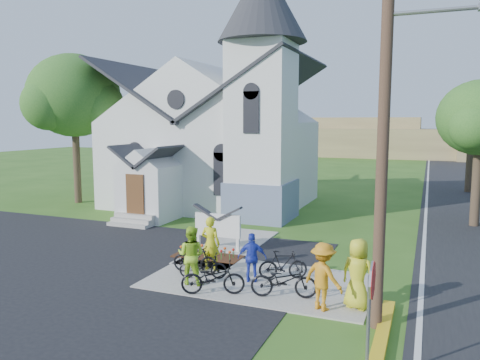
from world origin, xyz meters
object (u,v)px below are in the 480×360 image
at_px(stop_sign, 371,297).
at_px(cyclist_4, 358,274).
at_px(cyclist_3, 323,276).
at_px(bike_3, 283,265).
at_px(cyclist_1, 191,255).
at_px(cyclist_2, 252,257).
at_px(utility_pole, 387,107).
at_px(bike_1, 195,259).
at_px(bike_4, 284,280).
at_px(bike_2, 213,278).
at_px(bike_0, 203,266).
at_px(church_sign, 218,226).
at_px(cyclist_0, 211,243).

bearing_deg(stop_sign, cyclist_4, 101.46).
bearing_deg(cyclist_3, bike_3, -23.92).
bearing_deg(cyclist_1, cyclist_2, -158.17).
bearing_deg(utility_pole, bike_1, 162.80).
height_order(stop_sign, cyclist_3, stop_sign).
bearing_deg(bike_3, bike_4, 172.85).
height_order(stop_sign, cyclist_2, stop_sign).
xyz_separation_m(utility_pole, cyclist_1, (-5.74, 0.95, -4.44)).
bearing_deg(bike_2, cyclist_3, -110.76).
bearing_deg(bike_1, stop_sign, -130.63).
relative_size(bike_2, cyclist_4, 0.97).
bearing_deg(bike_2, bike_0, 15.61).
height_order(cyclist_2, bike_4, cyclist_2).
height_order(cyclist_1, bike_3, cyclist_1).
bearing_deg(cyclist_2, utility_pole, 139.29).
distance_m(church_sign, bike_4, 5.41).
distance_m(cyclist_0, cyclist_1, 1.44).
relative_size(cyclist_0, bike_1, 1.17).
xyz_separation_m(bike_3, bike_4, (0.48, -1.51, 0.03)).
bearing_deg(cyclist_2, bike_3, -160.61).
height_order(bike_0, cyclist_3, cyclist_3).
xyz_separation_m(utility_pole, cyclist_3, (-1.51, 0.49, -4.44)).
bearing_deg(bike_4, stop_sign, -157.92).
relative_size(cyclist_0, bike_3, 1.18).
height_order(bike_1, cyclist_3, cyclist_3).
xyz_separation_m(cyclist_1, bike_4, (3.01, -0.03, -0.41)).
bearing_deg(cyclist_0, stop_sign, 138.68).
height_order(cyclist_0, bike_1, cyclist_0).
distance_m(utility_pole, bike_1, 8.02).
relative_size(cyclist_1, cyclist_3, 0.99).
distance_m(cyclist_2, bike_2, 1.62).
xyz_separation_m(bike_1, cyclist_2, (2.05, -0.06, 0.30)).
height_order(church_sign, stop_sign, stop_sign).
distance_m(cyclist_0, bike_3, 2.59).
bearing_deg(cyclist_1, cyclist_4, 174.27).
bearing_deg(cyclist_4, stop_sign, 118.99).
bearing_deg(stop_sign, bike_4, 127.73).
height_order(bike_2, bike_4, bike_4).
height_order(church_sign, cyclist_0, cyclist_0).
xyz_separation_m(church_sign, bike_1, (0.48, -2.82, -0.50)).
xyz_separation_m(utility_pole, cyclist_4, (-0.66, 0.92, -4.39)).
height_order(utility_pole, bike_4, utility_pole).
distance_m(utility_pole, cyclist_0, 7.65).
bearing_deg(bike_0, cyclist_0, -8.89).
xyz_separation_m(cyclist_2, cyclist_4, (3.38, -0.90, 0.18)).
bearing_deg(utility_pole, stop_sign, -88.51).
relative_size(utility_pole, stop_sign, 4.03).
xyz_separation_m(church_sign, utility_pole, (6.56, -4.70, 4.38)).
bearing_deg(cyclist_2, bike_0, -5.30).
height_order(cyclist_1, cyclist_3, cyclist_3).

